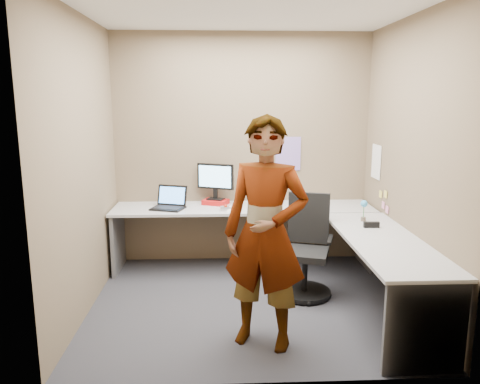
{
  "coord_description": "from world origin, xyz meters",
  "views": [
    {
      "loc": [
        -0.28,
        -4.23,
        1.96
      ],
      "look_at": [
        -0.07,
        0.25,
        1.05
      ],
      "focal_mm": 35.0,
      "sensor_mm": 36.0,
      "label": 1
    }
  ],
  "objects_px": {
    "desk": "(289,233)",
    "person": "(265,234)",
    "monitor": "(215,178)",
    "office_chair": "(306,255)"
  },
  "relations": [
    {
      "from": "monitor",
      "to": "desk",
      "type": "bearing_deg",
      "value": -22.73
    },
    {
      "from": "office_chair",
      "to": "person",
      "type": "xyz_separation_m",
      "value": [
        -0.51,
        -0.96,
        0.51
      ]
    },
    {
      "from": "desk",
      "to": "monitor",
      "type": "height_order",
      "value": "monitor"
    },
    {
      "from": "desk",
      "to": "person",
      "type": "height_order",
      "value": "person"
    },
    {
      "from": "monitor",
      "to": "person",
      "type": "height_order",
      "value": "person"
    },
    {
      "from": "desk",
      "to": "monitor",
      "type": "relative_size",
      "value": 7.06
    },
    {
      "from": "office_chair",
      "to": "person",
      "type": "distance_m",
      "value": 1.2
    },
    {
      "from": "desk",
      "to": "office_chair",
      "type": "height_order",
      "value": "office_chair"
    },
    {
      "from": "monitor",
      "to": "office_chair",
      "type": "relative_size",
      "value": 0.42
    },
    {
      "from": "desk",
      "to": "person",
      "type": "bearing_deg",
      "value": -107.39
    }
  ]
}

